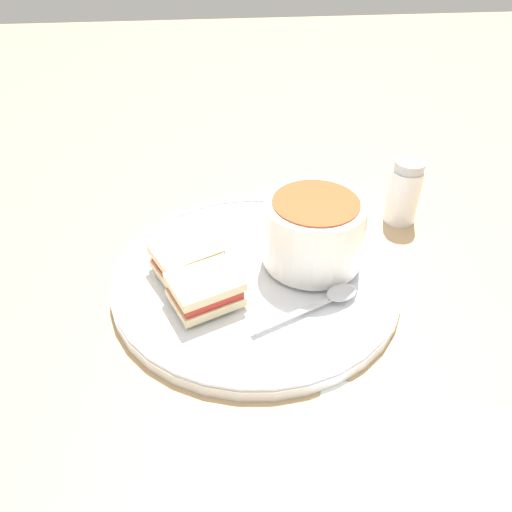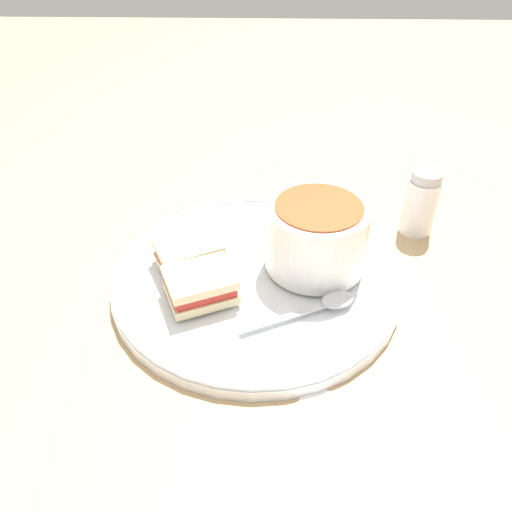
% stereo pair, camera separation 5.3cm
% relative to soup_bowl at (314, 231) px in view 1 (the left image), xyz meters
% --- Properties ---
extents(ground_plane, '(2.40, 2.40, 0.00)m').
position_rel_soup_bowl_xyz_m(ground_plane, '(0.06, 0.02, -0.05)').
color(ground_plane, tan).
extents(plate, '(0.31, 0.31, 0.02)m').
position_rel_soup_bowl_xyz_m(plate, '(0.06, 0.02, -0.05)').
color(plate, white).
rests_on(plate, ground_plane).
extents(soup_bowl, '(0.11, 0.11, 0.08)m').
position_rel_soup_bowl_xyz_m(soup_bowl, '(0.00, 0.00, 0.00)').
color(soup_bowl, white).
rests_on(soup_bowl, plate).
extents(spoon, '(0.12, 0.06, 0.01)m').
position_rel_soup_bowl_xyz_m(spoon, '(-0.01, 0.07, -0.03)').
color(spoon, silver).
rests_on(spoon, plate).
extents(sandwich_half_near, '(0.08, 0.08, 0.03)m').
position_rel_soup_bowl_xyz_m(sandwich_half_near, '(0.14, 0.00, -0.02)').
color(sandwich_half_near, beige).
rests_on(sandwich_half_near, plate).
extents(sandwich_half_far, '(0.08, 0.08, 0.03)m').
position_rel_soup_bowl_xyz_m(sandwich_half_far, '(0.12, 0.06, -0.02)').
color(sandwich_half_far, beige).
rests_on(sandwich_half_far, plate).
extents(salt_shaker, '(0.04, 0.04, 0.08)m').
position_rel_soup_bowl_xyz_m(salt_shaker, '(-0.13, -0.09, -0.01)').
color(salt_shaker, silver).
rests_on(salt_shaker, ground_plane).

